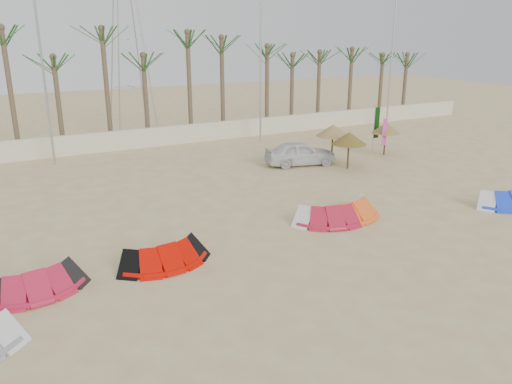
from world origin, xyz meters
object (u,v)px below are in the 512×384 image
kite_red_left (33,279)px  kite_red_mid (162,251)px  parasol_mid (349,138)px  kite_orange (349,207)px  car (300,153)px  parasol_left (333,130)px  kite_blue (506,196)px  parasol_right (386,128)px  kite_red_right (327,212)px

kite_red_left → kite_red_mid: size_ratio=0.97×
kite_red_left → parasol_mid: (17.39, 6.80, 1.36)m
kite_red_left → kite_orange: (12.47, 0.54, 0.00)m
kite_orange → parasol_mid: parasol_mid is taller
kite_red_left → car: 17.79m
kite_red_left → car: bearing=29.7°
parasol_left → parasol_mid: 1.78m
kite_orange → kite_blue: bearing=-17.4°
car → parasol_right: bearing=-80.2°
kite_blue → kite_red_right: bearing=165.4°
kite_red_mid → parasol_right: parasol_right is taller
kite_red_left → kite_red_right: 11.28m
kite_red_right → kite_orange: size_ratio=1.00×
kite_red_mid → car: car is taller
kite_red_mid → parasol_left: parasol_left is taller
parasol_right → car: bearing=175.9°
car → kite_red_mid: bearing=141.6°
parasol_mid → parasol_right: bearing=20.5°
parasol_right → parasol_mid: bearing=-159.5°
kite_red_left → parasol_mid: parasol_mid is taller
kite_red_mid → kite_red_left: bearing=-179.6°
kite_orange → parasol_right: bearing=40.6°
kite_blue → parasol_left: bearing=101.3°
kite_red_left → kite_red_right: (11.27, 0.47, 0.00)m
parasol_left → parasol_right: parasol_left is taller
kite_orange → kite_blue: same height
kite_orange → parasol_right: (9.13, 7.84, 1.33)m
parasol_left → parasol_right: size_ratio=1.08×
kite_red_mid → parasol_right: 19.48m
parasol_left → parasol_right: (4.02, -0.19, -0.17)m
kite_orange → kite_blue: (7.16, -2.25, 0.00)m
kite_red_mid → parasol_left: bearing=32.3°
kite_blue → kite_orange: bearing=162.6°
kite_blue → car: bearing=111.7°
kite_orange → car: bearing=70.2°
parasol_mid → parasol_right: size_ratio=1.01×
parasol_right → car: size_ratio=0.51×
kite_orange → parasol_left: bearing=57.5°
kite_blue → car: size_ratio=0.84×
kite_orange → parasol_left: 9.63m
kite_red_left → parasol_right: 23.20m
kite_red_mid → parasol_right: (17.55, 8.35, 1.33)m
kite_red_left → parasol_right: bearing=21.2°
kite_red_left → car: (15.44, 8.82, 0.29)m
car → kite_red_right: bearing=167.4°
kite_red_mid → kite_blue: 15.67m
kite_red_right → parasol_right: 13.08m
kite_red_right → car: car is taller
kite_red_left → parasol_left: parasol_left is taller
parasol_mid → parasol_right: 4.49m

